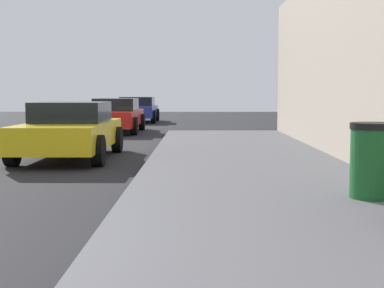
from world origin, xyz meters
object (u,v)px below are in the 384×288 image
(car_yellow, at_px, (70,130))
(car_red, at_px, (116,115))
(trash_bin, at_px, (373,160))
(car_blue, at_px, (137,109))

(car_yellow, bearing_deg, car_red, -88.74)
(trash_bin, height_order, car_blue, car_blue)
(trash_bin, height_order, car_red, car_red)
(car_red, distance_m, car_blue, 7.40)
(car_yellow, xyz_separation_m, car_red, (-0.19, 8.43, 0.00))
(car_yellow, relative_size, car_red, 0.96)
(car_yellow, distance_m, car_blue, 15.83)
(car_yellow, relative_size, car_blue, 1.03)
(trash_bin, xyz_separation_m, car_red, (-5.25, 13.95, 0.02))
(car_yellow, height_order, car_red, same)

